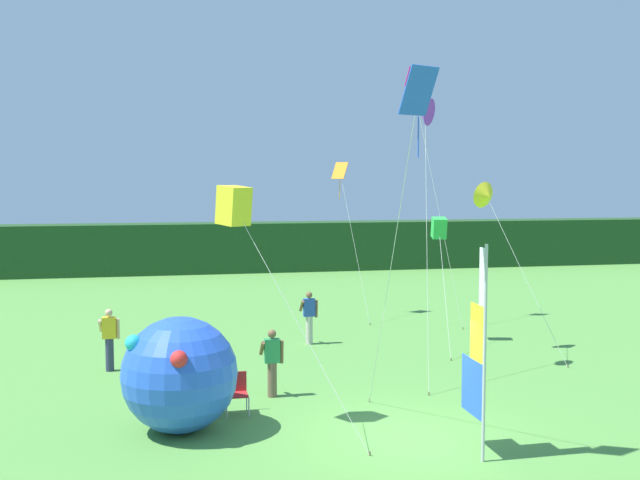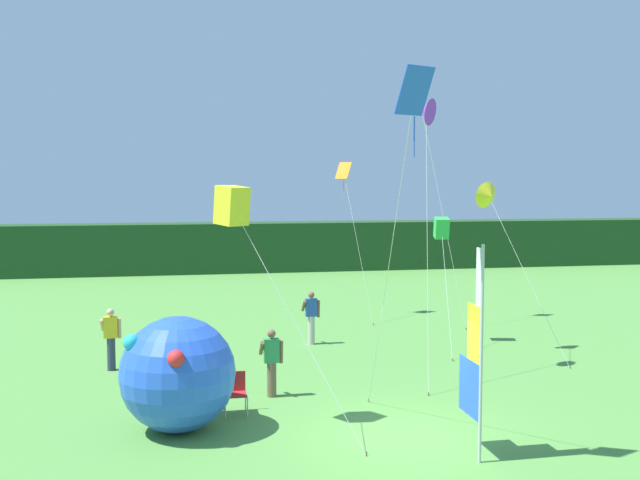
{
  "view_description": "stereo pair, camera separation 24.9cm",
  "coord_description": "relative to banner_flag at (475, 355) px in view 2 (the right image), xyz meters",
  "views": [
    {
      "loc": [
        -4.62,
        -13.69,
        5.06
      ],
      "look_at": [
        -0.98,
        3.92,
        3.66
      ],
      "focal_mm": 41.31,
      "sensor_mm": 36.0,
      "label": 1
    },
    {
      "loc": [
        -4.37,
        -13.74,
        5.06
      ],
      "look_at": [
        -0.98,
        3.92,
        3.66
      ],
      "focal_mm": 41.31,
      "sensor_mm": 36.0,
      "label": 2
    }
  ],
  "objects": [
    {
      "name": "kite_purple_delta_2",
      "position": [
        1.13,
        6.12,
        4.99
      ],
      "size": [
        1.03,
        2.67,
        7.3
      ],
      "color": "brown",
      "rests_on": "ground"
    },
    {
      "name": "kite_yellow_delta_0",
      "position": [
        3.69,
        7.86,
        2.75
      ],
      "size": [
        1.92,
        2.62,
        5.09
      ],
      "color": "brown",
      "rests_on": "ground"
    },
    {
      "name": "person_near_banner",
      "position": [
        -3.18,
        4.52,
        -1.05
      ],
      "size": [
        0.55,
        0.48,
        1.61
      ],
      "color": "brown",
      "rests_on": "ground"
    },
    {
      "name": "kite_magenta_diamond_4",
      "position": [
        3.23,
        13.0,
        6.22
      ],
      "size": [
        1.56,
        2.3,
        9.2
      ],
      "color": "brown",
      "rests_on": "ground"
    },
    {
      "name": "kite_blue_diamond_1",
      "position": [
        -1.29,
        -0.13,
        4.36
      ],
      "size": [
        0.71,
        4.28,
        7.03
      ],
      "color": "brown",
      "rests_on": "ground"
    },
    {
      "name": "banner_flag",
      "position": [
        0.0,
        0.0,
        0.0
      ],
      "size": [
        0.06,
        1.03,
        3.97
      ],
      "color": "#B7B7BC",
      "rests_on": "ground"
    },
    {
      "name": "ground_plane",
      "position": [
        -0.91,
        1.26,
        -1.9
      ],
      "size": [
        120.0,
        120.0,
        0.0
      ],
      "primitive_type": "plane",
      "color": "#518E3D"
    },
    {
      "name": "kite_yellow_box_6",
      "position": [
        -4.21,
        2.59,
        2.68
      ],
      "size": [
        2.69,
        2.61,
        5.01
      ],
      "color": "brown",
      "rests_on": "ground"
    },
    {
      "name": "kite_green_box_3",
      "position": [
        2.8,
        9.38,
        1.72
      ],
      "size": [
        0.78,
        2.73,
        3.99
      ],
      "color": "brown",
      "rests_on": "ground"
    },
    {
      "name": "person_far_left",
      "position": [
        -1.25,
        9.93,
        -1.02
      ],
      "size": [
        0.55,
        0.48,
        1.66
      ],
      "color": "#B7B2A3",
      "rests_on": "ground"
    },
    {
      "name": "distant_treeline",
      "position": [
        -0.91,
        29.39,
        -0.51
      ],
      "size": [
        80.0,
        2.4,
        2.78
      ],
      "primitive_type": "cube",
      "color": "#1E421E",
      "rests_on": "ground"
    },
    {
      "name": "person_mid_field",
      "position": [
        -7.13,
        7.78,
        -1.0
      ],
      "size": [
        0.55,
        0.48,
        1.68
      ],
      "color": "#2D334C",
      "rests_on": "ground"
    },
    {
      "name": "kite_orange_diamond_5",
      "position": [
        0.88,
        14.59,
        3.27
      ],
      "size": [
        0.94,
        2.53,
        5.84
      ],
      "color": "brown",
      "rests_on": "ground"
    },
    {
      "name": "inflatable_balloon",
      "position": [
        -5.36,
        2.47,
        -0.72
      ],
      "size": [
        2.36,
        2.38,
        2.36
      ],
      "color": "blue",
      "rests_on": "ground"
    },
    {
      "name": "folding_chair",
      "position": [
        -4.13,
        3.46,
        -1.39
      ],
      "size": [
        0.51,
        0.51,
        0.89
      ],
      "color": "#BCBCC1",
      "rests_on": "ground"
    }
  ]
}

